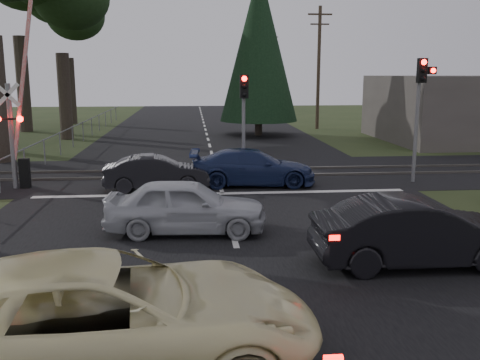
{
  "coord_description": "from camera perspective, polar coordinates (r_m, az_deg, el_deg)",
  "views": [
    {
      "loc": [
        -1.03,
        -10.05,
        4.14
      ],
      "look_at": [
        0.25,
        4.12,
        1.3
      ],
      "focal_mm": 40.0,
      "sensor_mm": 36.0,
      "label": 1
    }
  ],
  "objects": [
    {
      "name": "crossing_signal",
      "position": [
        20.9,
        -22.61,
        4.7
      ],
      "size": [
        1.62,
        0.38,
        6.96
      ],
      "color": "slate",
      "rests_on": "ground"
    },
    {
      "name": "utility_pole_mid",
      "position": [
        41.17,
        8.39,
        11.99
      ],
      "size": [
        1.8,
        0.26,
        9.0
      ],
      "color": "#4C3D2D",
      "rests_on": "ground"
    },
    {
      "name": "utility_pole_far",
      "position": [
        65.75,
        3.22,
        11.79
      ],
      "size": [
        1.8,
        0.26,
        9.0
      ],
      "color": "#4C3D2D",
      "rests_on": "ground"
    },
    {
      "name": "blue_sedan",
      "position": [
        20.08,
        1.36,
        1.36
      ],
      "size": [
        4.78,
        2.2,
        1.35
      ],
      "primitive_type": "imported",
      "rotation": [
        0.0,
        0.0,
        1.5
      ],
      "color": "navy",
      "rests_on": "ground"
    },
    {
      "name": "stop_line",
      "position": [
        18.74,
        -1.9,
        -1.44
      ],
      "size": [
        13.0,
        0.35,
        0.0
      ],
      "primitive_type": "cube",
      "color": "silver",
      "rests_on": "ground"
    },
    {
      "name": "dark_car_far",
      "position": [
        19.54,
        -8.89,
        0.77
      ],
      "size": [
        3.84,
        1.58,
        1.24
      ],
      "primitive_type": "imported",
      "rotation": [
        0.0,
        0.0,
        1.64
      ],
      "color": "black",
      "rests_on": "ground"
    },
    {
      "name": "dark_hatchback",
      "position": [
        12.28,
        18.33,
        -5.36
      ],
      "size": [
        4.52,
        1.58,
        1.49
      ],
      "primitive_type": "imported",
      "rotation": [
        0.0,
        0.0,
        1.57
      ],
      "color": "black",
      "rests_on": "ground"
    },
    {
      "name": "rail_far",
      "position": [
        23.24,
        -2.56,
        1.14
      ],
      "size": [
        120.0,
        0.12,
        0.1
      ],
      "primitive_type": "cube",
      "color": "#59544C",
      "rests_on": "ground"
    },
    {
      "name": "traffic_signal_center",
      "position": [
        20.87,
        0.42,
        7.62
      ],
      "size": [
        0.32,
        0.48,
        4.1
      ],
      "color": "slate",
      "rests_on": "ground"
    },
    {
      "name": "rail_corridor",
      "position": [
        22.46,
        -2.46,
        0.67
      ],
      "size": [
        120.0,
        8.0,
        0.01
      ],
      "primitive_type": "cube",
      "color": "black",
      "rests_on": "ground"
    },
    {
      "name": "silver_car",
      "position": [
        14.12,
        -5.78,
        -2.8
      ],
      "size": [
        4.32,
        1.98,
        1.44
      ],
      "primitive_type": "imported",
      "rotation": [
        0.0,
        0.0,
        1.5
      ],
      "color": "#AFB1B7",
      "rests_on": "ground"
    },
    {
      "name": "cream_coupe",
      "position": [
        7.82,
        -14.44,
        -14.05
      ],
      "size": [
        6.31,
        3.4,
        1.68
      ],
      "primitive_type": "imported",
      "rotation": [
        0.0,
        0.0,
        1.67
      ],
      "color": "#F3EAAE",
      "rests_on": "ground"
    },
    {
      "name": "ground",
      "position": [
        10.92,
        0.64,
        -11.0
      ],
      "size": [
        120.0,
        120.0,
        0.0
      ],
      "primitive_type": "plane",
      "color": "#273518",
      "rests_on": "ground"
    },
    {
      "name": "fence_left",
      "position": [
        33.5,
        -16.83,
        3.71
      ],
      "size": [
        0.1,
        36.0,
        1.2
      ],
      "primitive_type": null,
      "color": "slate",
      "rests_on": "ground"
    },
    {
      "name": "conifer_tree",
      "position": [
        36.38,
        2.04,
        14.2
      ],
      "size": [
        5.2,
        5.2,
        11.0
      ],
      "color": "#473D33",
      "rests_on": "ground"
    },
    {
      "name": "rail_near",
      "position": [
        21.67,
        -2.36,
        0.4
      ],
      "size": [
        120.0,
        0.12,
        0.1
      ],
      "primitive_type": "cube",
      "color": "#59544C",
      "rests_on": "ground"
    },
    {
      "name": "traffic_signal_right",
      "position": [
        21.34,
        18.74,
        8.48
      ],
      "size": [
        0.68,
        0.48,
        4.7
      ],
      "color": "slate",
      "rests_on": "ground"
    },
    {
      "name": "road",
      "position": [
        20.5,
        -2.19,
        -0.36
      ],
      "size": [
        14.0,
        100.0,
        0.01
      ],
      "primitive_type": "cube",
      "color": "black",
      "rests_on": "ground"
    },
    {
      "name": "euc_tree_e",
      "position": [
        47.42,
        -18.12,
        17.26
      ],
      "size": [
        6.0,
        6.0,
        13.2
      ],
      "color": "#473D33",
      "rests_on": "ground"
    }
  ]
}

